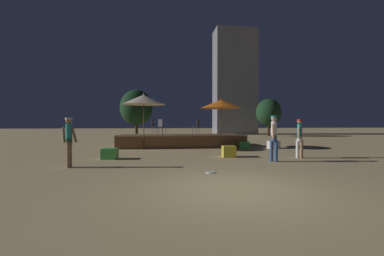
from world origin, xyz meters
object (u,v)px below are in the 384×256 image
(cube_seat_0, at_px, (110,154))
(person_2, at_px, (300,136))
(person_0, at_px, (274,135))
(background_tree_1, at_px, (269,112))
(bistro_chair_1, at_px, (154,125))
(bistro_chair_0, at_px, (161,125))
(frisbee_disc, at_px, (210,172))
(background_tree_0, at_px, (136,108))
(cube_seat_1, at_px, (274,145))
(patio_umbrella_1, at_px, (221,104))
(bistro_chair_2, at_px, (197,125))
(cube_seat_3, at_px, (245,145))
(person_1, at_px, (69,140))
(cube_seat_2, at_px, (229,151))

(cube_seat_0, relative_size, person_2, 0.39)
(person_0, xyz_separation_m, background_tree_1, (7.43, 17.58, 1.59))
(cube_seat_0, distance_m, bistro_chair_1, 6.37)
(bistro_chair_0, height_order, bistro_chair_1, same)
(frisbee_disc, xyz_separation_m, background_tree_0, (-3.83, 17.75, 2.92))
(cube_seat_1, bearing_deg, frisbee_disc, -127.00)
(cube_seat_0, distance_m, bistro_chair_0, 5.33)
(patio_umbrella_1, bearing_deg, bistro_chair_2, 150.11)
(cube_seat_3, xyz_separation_m, background_tree_0, (-7.15, 11.06, 2.74))
(patio_umbrella_1, xyz_separation_m, bistro_chair_0, (-3.56, 0.62, -1.27))
(bistro_chair_0, bearing_deg, person_1, 113.58)
(frisbee_disc, bearing_deg, bistro_chair_0, 100.01)
(cube_seat_3, xyz_separation_m, bistro_chair_0, (-4.76, 1.47, 1.14))
(frisbee_disc, distance_m, background_tree_1, 22.20)
(background_tree_0, bearing_deg, background_tree_1, 7.06)
(patio_umbrella_1, xyz_separation_m, bistro_chair_2, (-1.34, 0.77, -1.27))
(person_0, bearing_deg, bistro_chair_2, -38.82)
(bistro_chair_1, bearing_deg, cube_seat_0, -174.39)
(bistro_chair_1, bearing_deg, patio_umbrella_1, -94.64)
(person_0, height_order, frisbee_disc, person_0)
(frisbee_disc, height_order, background_tree_1, background_tree_1)
(bistro_chair_1, bearing_deg, cube_seat_1, -90.66)
(cube_seat_1, distance_m, person_0, 5.33)
(cube_seat_3, distance_m, bistro_chair_0, 5.11)
(cube_seat_2, relative_size, background_tree_0, 0.13)
(person_2, relative_size, frisbee_disc, 6.36)
(cube_seat_2, xyz_separation_m, bistro_chair_1, (-3.43, 6.03, 1.10))
(cube_seat_3, relative_size, person_2, 0.46)
(patio_umbrella_1, relative_size, cube_seat_1, 4.51)
(bistro_chair_1, bearing_deg, bistro_chair_2, -92.26)
(person_2, distance_m, bistro_chair_1, 9.25)
(patio_umbrella_1, relative_size, cube_seat_3, 3.94)
(person_0, distance_m, background_tree_0, 17.30)
(patio_umbrella_1, distance_m, bistro_chair_0, 3.83)
(patio_umbrella_1, distance_m, bistro_chair_1, 4.66)
(bistro_chair_1, height_order, background_tree_0, background_tree_0)
(patio_umbrella_1, bearing_deg, background_tree_1, 55.62)
(person_0, bearing_deg, cube_seat_0, 20.01)
(cube_seat_0, distance_m, cube_seat_2, 5.07)
(person_1, xyz_separation_m, bistro_chair_2, (5.30, 6.82, 0.41))
(person_0, bearing_deg, person_1, 36.30)
(patio_umbrella_1, bearing_deg, cube_seat_3, -35.12)
(cube_seat_2, bearing_deg, patio_umbrella_1, 81.39)
(cube_seat_3, height_order, person_2, person_2)
(patio_umbrella_1, height_order, person_1, patio_umbrella_1)
(cube_seat_0, bearing_deg, bistro_chair_2, 48.46)
(bistro_chair_1, height_order, frisbee_disc, bistro_chair_1)
(patio_umbrella_1, relative_size, frisbee_disc, 11.40)
(cube_seat_1, bearing_deg, person_0, -114.47)
(bistro_chair_0, bearing_deg, cube_seat_0, 114.26)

